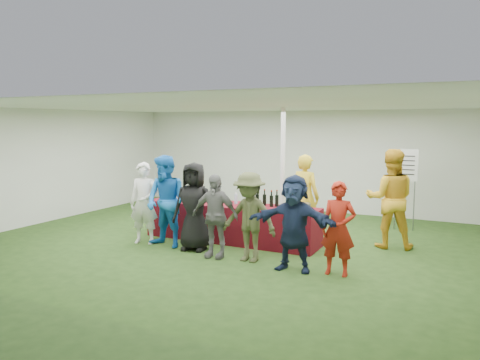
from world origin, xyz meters
The scene contains 18 objects.
ground centered at (0.00, 0.00, 0.00)m, with size 60.00×60.00×0.00m, color #284719.
tent centered at (0.50, 1.20, 1.35)m, with size 10.00×10.00×10.00m.
serving_table centered at (-0.16, 0.08, 0.38)m, with size 3.60×0.80×0.75m, color maroon.
wine_bottles centered at (0.45, 0.22, 0.87)m, with size 0.64×0.15×0.32m.
wine_glasses centered at (-0.62, -0.18, 0.86)m, with size 2.72×0.15×0.16m.
water_bottle centered at (-0.09, 0.16, 0.85)m, with size 0.07×0.07×0.23m.
bar_towel centered at (1.32, 0.13, 0.77)m, with size 0.25×0.18×0.03m, color white.
dump_bucket centered at (1.45, -0.14, 0.84)m, with size 0.22×0.22×0.18m, color slate.
wine_list_sign centered at (2.82, 2.67, 1.32)m, with size 0.50×0.03×1.80m.
staff_pourer centered at (1.10, 0.92, 0.87)m, with size 0.63×0.42×1.74m, color gold.
staff_back centered at (2.77, 0.99, 0.94)m, with size 0.92×0.71×1.89m, color gold.
customer_0 centered at (-1.61, -0.85, 0.80)m, with size 0.59×0.39×1.61m, color silver.
customer_1 centered at (-1.05, -0.89, 0.88)m, with size 0.86×0.67×1.77m, color blue.
customer_2 centered at (-0.47, -0.83, 0.82)m, with size 0.81×0.52×1.65m, color black.
customer_3 centered at (0.12, -1.08, 0.74)m, with size 0.87×0.36×1.49m, color slate.
customer_4 centered at (0.77, -1.03, 0.77)m, with size 1.00×0.57×1.55m, color #434827.
customer_5 centered at (1.63, -1.17, 0.78)m, with size 1.44×0.46×1.56m, color #16223D.
customer_6 centered at (2.32, -1.07, 0.74)m, with size 0.54×0.35×1.48m, color #9D1D0F.
Camera 1 is at (4.14, -8.11, 2.37)m, focal length 35.00 mm.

